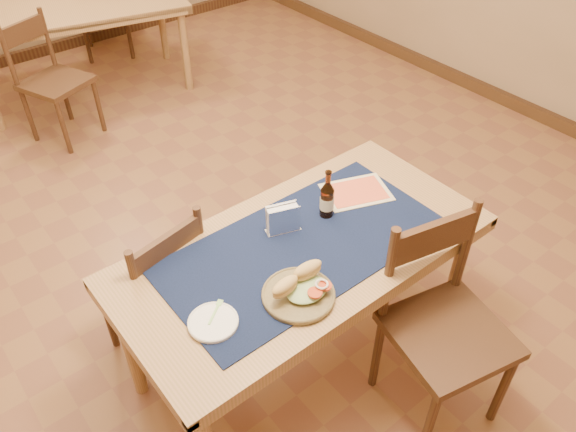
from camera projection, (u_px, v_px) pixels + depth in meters
room at (186, 36)px, 2.40m from camera, size 6.04×7.04×2.84m
main_table at (303, 260)px, 2.41m from camera, size 1.60×0.80×0.75m
placemat at (303, 246)px, 2.35m from camera, size 1.20×0.60×0.01m
baseboard at (213, 259)px, 3.28m from camera, size 6.00×7.00×0.10m
back_table at (74, 15)px, 4.53m from camera, size 1.87×1.22×0.75m
chair_main_far at (157, 284)px, 2.58m from camera, size 0.48×0.48×0.89m
chair_main_near at (443, 323)px, 2.34m from camera, size 0.55×0.55×0.99m
chair_back_near at (51, 79)px, 4.11m from camera, size 0.55×0.55×0.91m
chair_back_far at (101, 2)px, 5.19m from camera, size 0.59×0.59×0.98m
sandwich_plate at (300, 290)px, 2.12m from camera, size 0.28×0.28×0.11m
side_plate at (213, 322)px, 2.03m from camera, size 0.19×0.19×0.02m
fork at (216, 310)px, 2.06m from camera, size 0.11×0.08×0.00m
beer_bottle at (327, 199)px, 2.44m from camera, size 0.06×0.06×0.24m
napkin_holder at (283, 219)px, 2.38m from camera, size 0.16×0.10×0.13m
menu_card at (356, 192)px, 2.62m from camera, size 0.36×0.31×0.01m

